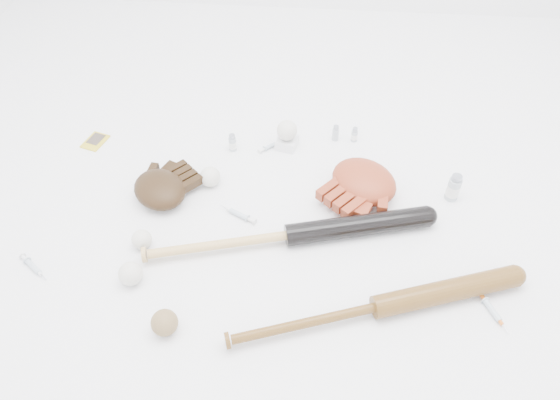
# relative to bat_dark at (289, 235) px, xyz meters

# --- Properties ---
(bat_dark) EXTENTS (0.97, 0.32, 0.07)m
(bat_dark) POSITION_rel_bat_dark_xyz_m (0.00, 0.00, 0.00)
(bat_dark) COLOR black
(bat_dark) RESTS_ON ground
(bat_wood) EXTENTS (0.91, 0.37, 0.07)m
(bat_wood) POSITION_rel_bat_dark_xyz_m (0.27, -0.25, -0.00)
(bat_wood) COLOR brown
(bat_wood) RESTS_ON ground
(glove_dark) EXTENTS (0.34, 0.34, 0.09)m
(glove_dark) POSITION_rel_bat_dark_xyz_m (-0.46, 0.16, 0.01)
(glove_dark) COLOR black
(glove_dark) RESTS_ON ground
(glove_tan) EXTENTS (0.40, 0.40, 0.10)m
(glove_tan) POSITION_rel_bat_dark_xyz_m (0.24, 0.25, 0.02)
(glove_tan) COLOR maroon
(glove_tan) RESTS_ON ground
(trading_card) EXTENTS (0.10, 0.12, 0.01)m
(trading_card) POSITION_rel_bat_dark_xyz_m (-0.79, 0.44, -0.03)
(trading_card) COLOR gold
(trading_card) RESTS_ON ground
(pedestal) EXTENTS (0.09, 0.09, 0.04)m
(pedestal) POSITION_rel_bat_dark_xyz_m (-0.04, 0.47, -0.02)
(pedestal) COLOR white
(pedestal) RESTS_ON ground
(baseball_on_pedestal) EXTENTS (0.08, 0.08, 0.08)m
(baseball_on_pedestal) POSITION_rel_bat_dark_xyz_m (-0.04, 0.47, 0.04)
(baseball_on_pedestal) COLOR silver
(baseball_on_pedestal) RESTS_ON pedestal
(baseball_left) EXTENTS (0.06, 0.06, 0.06)m
(baseball_left) POSITION_rel_bat_dark_xyz_m (-0.47, -0.05, -0.00)
(baseball_left) COLOR silver
(baseball_left) RESTS_ON ground
(baseball_upper) EXTENTS (0.07, 0.07, 0.07)m
(baseball_upper) POSITION_rel_bat_dark_xyz_m (-0.30, 0.24, 0.00)
(baseball_upper) COLOR silver
(baseball_upper) RESTS_ON ground
(baseball_mid) EXTENTS (0.07, 0.07, 0.07)m
(baseball_mid) POSITION_rel_bat_dark_xyz_m (-0.47, -0.19, 0.00)
(baseball_mid) COLOR silver
(baseball_mid) RESTS_ON ground
(baseball_aged) EXTENTS (0.08, 0.08, 0.08)m
(baseball_aged) POSITION_rel_bat_dark_xyz_m (-0.33, -0.35, 0.00)
(baseball_aged) COLOR olive
(baseball_aged) RESTS_ON ground
(syringe_0) EXTENTS (0.14, 0.11, 0.02)m
(syringe_0) POSITION_rel_bat_dark_xyz_m (-0.79, -0.17, -0.03)
(syringe_0) COLOR #ADBCC6
(syringe_0) RESTS_ON ground
(syringe_1) EXTENTS (0.15, 0.10, 0.02)m
(syringe_1) POSITION_rel_bat_dark_xyz_m (-0.18, 0.10, -0.03)
(syringe_1) COLOR #ADBCC6
(syringe_1) RESTS_ON ground
(syringe_2) EXTENTS (0.12, 0.11, 0.02)m
(syringe_2) POSITION_rel_bat_dark_xyz_m (-0.10, 0.46, -0.03)
(syringe_2) COLOR #ADBCC6
(syringe_2) RESTS_ON ground
(syringe_3) EXTENTS (0.09, 0.16, 0.02)m
(syringe_3) POSITION_rel_bat_dark_xyz_m (0.61, -0.21, -0.03)
(syringe_3) COLOR #ADBCC6
(syringe_3) RESTS_ON ground
(vial_0) EXTENTS (0.03, 0.03, 0.07)m
(vial_0) POSITION_rel_bat_dark_xyz_m (0.14, 0.53, -0.00)
(vial_0) COLOR #ACB6BD
(vial_0) RESTS_ON ground
(vial_1) EXTENTS (0.02, 0.02, 0.06)m
(vial_1) POSITION_rel_bat_dark_xyz_m (0.22, 0.53, -0.01)
(vial_1) COLOR #ACB6BD
(vial_1) RESTS_ON ground
(vial_2) EXTENTS (0.03, 0.03, 0.07)m
(vial_2) POSITION_rel_bat_dark_xyz_m (-0.25, 0.44, 0.00)
(vial_2) COLOR #ACB6BD
(vial_2) RESTS_ON ground
(vial_3) EXTENTS (0.05, 0.05, 0.11)m
(vial_3) POSITION_rel_bat_dark_xyz_m (0.55, 0.25, 0.02)
(vial_3) COLOR #ACB6BD
(vial_3) RESTS_ON ground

